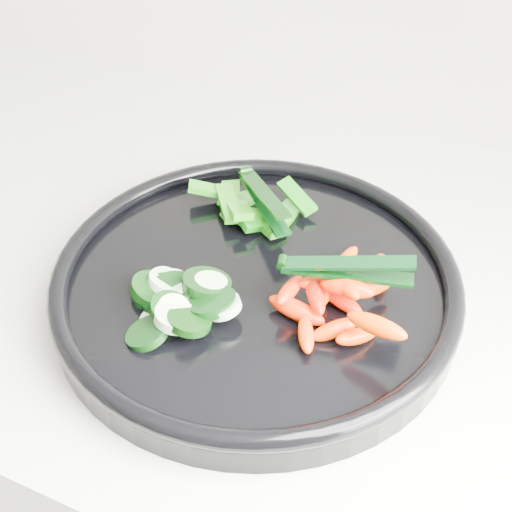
% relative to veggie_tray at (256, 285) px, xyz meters
% --- Properties ---
extents(counter, '(2.02, 0.62, 0.93)m').
position_rel_veggie_tray_xyz_m(counter, '(-0.43, 0.06, -0.48)').
color(counter, white).
rests_on(counter, ground).
extents(veggie_tray, '(0.41, 0.41, 0.04)m').
position_rel_veggie_tray_xyz_m(veggie_tray, '(0.00, 0.00, 0.00)').
color(veggie_tray, black).
rests_on(veggie_tray, counter).
extents(cucumber_pile, '(0.12, 0.13, 0.04)m').
position_rel_veggie_tray_xyz_m(cucumber_pile, '(-0.05, -0.06, 0.01)').
color(cucumber_pile, black).
rests_on(cucumber_pile, veggie_tray).
extents(carrot_pile, '(0.13, 0.15, 0.05)m').
position_rel_veggie_tray_xyz_m(carrot_pile, '(0.08, -0.01, 0.02)').
color(carrot_pile, '#DF4700').
rests_on(carrot_pile, veggie_tray).
extents(pepper_pile, '(0.14, 0.09, 0.04)m').
position_rel_veggie_tray_xyz_m(pepper_pile, '(-0.05, 0.09, 0.01)').
color(pepper_pile, '#0A720E').
rests_on(pepper_pile, veggie_tray).
extents(tong_carrot, '(0.11, 0.04, 0.02)m').
position_rel_veggie_tray_xyz_m(tong_carrot, '(0.08, -0.00, 0.05)').
color(tong_carrot, black).
rests_on(tong_carrot, carrot_pile).
extents(tong_pepper, '(0.09, 0.09, 0.02)m').
position_rel_veggie_tray_xyz_m(tong_pepper, '(-0.03, 0.09, 0.03)').
color(tong_pepper, black).
rests_on(tong_pepper, pepper_pile).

